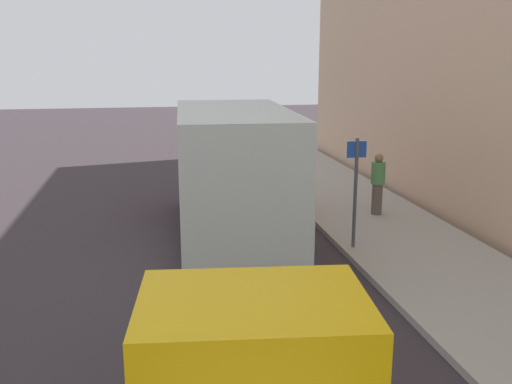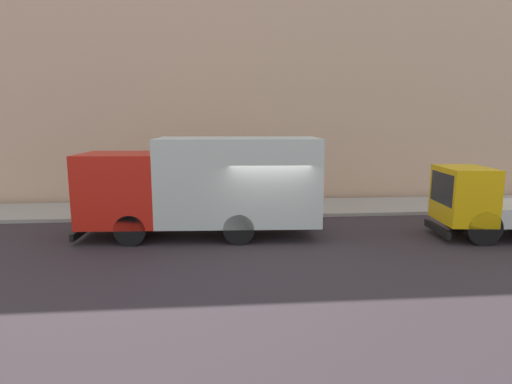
% 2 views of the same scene
% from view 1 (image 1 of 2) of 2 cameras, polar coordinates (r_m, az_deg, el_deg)
% --- Properties ---
extents(ground, '(80.00, 80.00, 0.00)m').
position_cam_1_polar(ground, '(11.77, -4.22, -8.35)').
color(ground, '#322A2E').
extents(sidewalk, '(3.35, 30.00, 0.14)m').
position_cam_1_polar(sidewalk, '(13.05, 16.75, -6.35)').
color(sidewalk, '#A49D91').
rests_on(sidewalk, ground).
extents(large_utility_truck, '(2.71, 7.93, 3.29)m').
position_cam_1_polar(large_utility_truck, '(13.27, -2.65, 2.24)').
color(large_utility_truck, red).
rests_on(large_utility_truck, ground).
extents(pedestrian_walking, '(0.51, 0.51, 1.68)m').
position_cam_1_polar(pedestrian_walking, '(15.76, 12.10, 0.92)').
color(pedestrian_walking, brown).
rests_on(pedestrian_walking, sidewalk).
extents(street_sign_post, '(0.44, 0.08, 2.49)m').
position_cam_1_polar(street_sign_post, '(12.78, 9.94, 0.82)').
color(street_sign_post, '#4C5156').
rests_on(street_sign_post, sidewalk).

